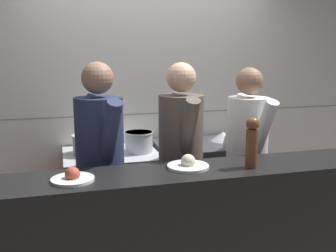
{
  "coord_description": "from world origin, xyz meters",
  "views": [
    {
      "loc": [
        -0.85,
        -2.48,
        1.77
      ],
      "look_at": [
        0.02,
        0.63,
        1.15
      ],
      "focal_mm": 42.0,
      "sensor_mm": 36.0,
      "label": 1
    }
  ],
  "objects_px": {
    "plated_dish_main": "(73,177)",
    "chef_head_cook": "(100,167)",
    "oven_range": "(112,198)",
    "sauce_pot": "(139,141)",
    "plated_dish_appetiser": "(188,164)",
    "chef_sous": "(181,160)",
    "stock_pot": "(89,144)",
    "pepper_mill": "(252,141)",
    "mixing_bowl_steel": "(223,136)",
    "chef_line": "(247,157)"
  },
  "relations": [
    {
      "from": "plated_dish_main",
      "to": "chef_sous",
      "type": "xyz_separation_m",
      "value": [
        0.83,
        0.56,
        -0.11
      ]
    },
    {
      "from": "stock_pot",
      "to": "sauce_pot",
      "type": "xyz_separation_m",
      "value": [
        0.44,
        -0.05,
        0.01
      ]
    },
    {
      "from": "plated_dish_main",
      "to": "plated_dish_appetiser",
      "type": "distance_m",
      "value": 0.73
    },
    {
      "from": "pepper_mill",
      "to": "oven_range",
      "type": "bearing_deg",
      "value": 121.52
    },
    {
      "from": "sauce_pot",
      "to": "chef_line",
      "type": "bearing_deg",
      "value": -34.92
    },
    {
      "from": "oven_range",
      "to": "chef_sous",
      "type": "xyz_separation_m",
      "value": [
        0.46,
        -0.62,
        0.5
      ]
    },
    {
      "from": "stock_pot",
      "to": "chef_sous",
      "type": "relative_size",
      "value": 0.18
    },
    {
      "from": "plated_dish_main",
      "to": "chef_line",
      "type": "relative_size",
      "value": 0.15
    },
    {
      "from": "sauce_pot",
      "to": "mixing_bowl_steel",
      "type": "xyz_separation_m",
      "value": [
        0.86,
        0.1,
        -0.02
      ]
    },
    {
      "from": "stock_pot",
      "to": "chef_sous",
      "type": "bearing_deg",
      "value": -43.96
    },
    {
      "from": "oven_range",
      "to": "chef_sous",
      "type": "height_order",
      "value": "chef_sous"
    },
    {
      "from": "oven_range",
      "to": "chef_head_cook",
      "type": "bearing_deg",
      "value": -103.46
    },
    {
      "from": "chef_sous",
      "to": "oven_range",
      "type": "bearing_deg",
      "value": 129.09
    },
    {
      "from": "sauce_pot",
      "to": "chef_line",
      "type": "distance_m",
      "value": 0.97
    },
    {
      "from": "stock_pot",
      "to": "mixing_bowl_steel",
      "type": "bearing_deg",
      "value": 2.19
    },
    {
      "from": "pepper_mill",
      "to": "sauce_pot",
      "type": "bearing_deg",
      "value": 112.94
    },
    {
      "from": "sauce_pot",
      "to": "plated_dish_main",
      "type": "distance_m",
      "value": 1.3
    },
    {
      "from": "oven_range",
      "to": "plated_dish_main",
      "type": "bearing_deg",
      "value": -107.39
    },
    {
      "from": "sauce_pot",
      "to": "plated_dish_appetiser",
      "type": "bearing_deg",
      "value": -84.3
    },
    {
      "from": "chef_head_cook",
      "to": "chef_sous",
      "type": "height_order",
      "value": "chef_head_cook"
    },
    {
      "from": "plated_dish_main",
      "to": "chef_line",
      "type": "bearing_deg",
      "value": 22.75
    },
    {
      "from": "oven_range",
      "to": "mixing_bowl_steel",
      "type": "distance_m",
      "value": 1.22
    },
    {
      "from": "plated_dish_appetiser",
      "to": "chef_line",
      "type": "xyz_separation_m",
      "value": [
        0.68,
        0.52,
        -0.14
      ]
    },
    {
      "from": "stock_pot",
      "to": "chef_line",
      "type": "distance_m",
      "value": 1.37
    },
    {
      "from": "plated_dish_main",
      "to": "pepper_mill",
      "type": "height_order",
      "value": "pepper_mill"
    },
    {
      "from": "sauce_pot",
      "to": "chef_line",
      "type": "xyz_separation_m",
      "value": [
        0.79,
        -0.55,
        -0.06
      ]
    },
    {
      "from": "sauce_pot",
      "to": "plated_dish_main",
      "type": "xyz_separation_m",
      "value": [
        -0.62,
        -1.14,
        0.08
      ]
    },
    {
      "from": "chef_head_cook",
      "to": "chef_sous",
      "type": "bearing_deg",
      "value": -9.29
    },
    {
      "from": "stock_pot",
      "to": "pepper_mill",
      "type": "distance_m",
      "value": 1.56
    },
    {
      "from": "sauce_pot",
      "to": "pepper_mill",
      "type": "distance_m",
      "value": 1.3
    },
    {
      "from": "mixing_bowl_steel",
      "to": "chef_sous",
      "type": "bearing_deg",
      "value": -133.77
    },
    {
      "from": "oven_range",
      "to": "sauce_pot",
      "type": "distance_m",
      "value": 0.59
    },
    {
      "from": "stock_pot",
      "to": "plated_dish_main",
      "type": "height_order",
      "value": "plated_dish_main"
    },
    {
      "from": "plated_dish_main",
      "to": "chef_head_cook",
      "type": "distance_m",
      "value": 0.57
    },
    {
      "from": "plated_dish_main",
      "to": "chef_line",
      "type": "distance_m",
      "value": 1.53
    },
    {
      "from": "plated_dish_main",
      "to": "oven_range",
      "type": "bearing_deg",
      "value": 72.61
    },
    {
      "from": "oven_range",
      "to": "pepper_mill",
      "type": "bearing_deg",
      "value": -58.48
    },
    {
      "from": "plated_dish_appetiser",
      "to": "pepper_mill",
      "type": "height_order",
      "value": "pepper_mill"
    },
    {
      "from": "plated_dish_appetiser",
      "to": "chef_sous",
      "type": "height_order",
      "value": "chef_sous"
    },
    {
      "from": "pepper_mill",
      "to": "stock_pot",
      "type": "bearing_deg",
      "value": 127.35
    },
    {
      "from": "sauce_pot",
      "to": "chef_sous",
      "type": "height_order",
      "value": "chef_sous"
    },
    {
      "from": "plated_dish_main",
      "to": "pepper_mill",
      "type": "distance_m",
      "value": 1.13
    },
    {
      "from": "pepper_mill",
      "to": "mixing_bowl_steel",
      "type": "bearing_deg",
      "value": 74.13
    },
    {
      "from": "oven_range",
      "to": "plated_dish_appetiser",
      "type": "distance_m",
      "value": 1.32
    },
    {
      "from": "oven_range",
      "to": "mixing_bowl_steel",
      "type": "xyz_separation_m",
      "value": [
        1.11,
        0.06,
        0.51
      ]
    },
    {
      "from": "mixing_bowl_steel",
      "to": "pepper_mill",
      "type": "height_order",
      "value": "pepper_mill"
    },
    {
      "from": "chef_line",
      "to": "plated_dish_appetiser",
      "type": "bearing_deg",
      "value": -148.86
    },
    {
      "from": "stock_pot",
      "to": "chef_line",
      "type": "xyz_separation_m",
      "value": [
        1.23,
        -0.6,
        -0.05
      ]
    },
    {
      "from": "chef_sous",
      "to": "mixing_bowl_steel",
      "type": "bearing_deg",
      "value": 48.62
    },
    {
      "from": "stock_pot",
      "to": "sauce_pot",
      "type": "height_order",
      "value": "sauce_pot"
    }
  ]
}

